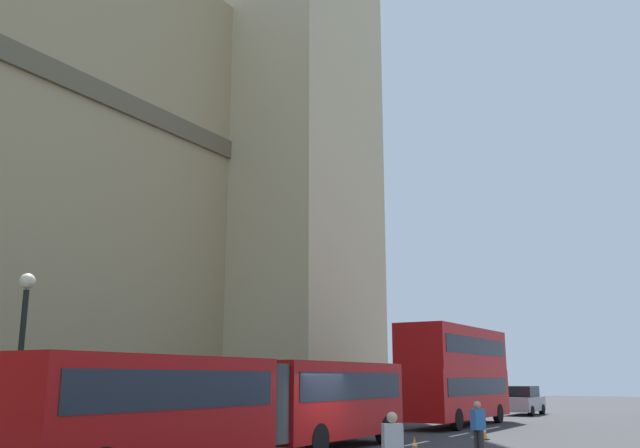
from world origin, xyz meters
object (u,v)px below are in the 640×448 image
at_px(double_decker_bus, 456,371).
at_px(street_lamp, 21,352).
at_px(traffic_cone_middle, 484,432).
at_px(traffic_cone_west, 415,446).
at_px(sedan_lead, 524,401).
at_px(articulated_bus, 250,399).
at_px(pedestrian_by_kerb, 478,428).

bearing_deg(double_decker_bus, street_lamp, 168.52).
bearing_deg(traffic_cone_middle, traffic_cone_west, 179.01).
bearing_deg(sedan_lead, street_lamp, 172.32).
bearing_deg(articulated_bus, double_decker_bus, 0.01).
distance_m(articulated_bus, pedestrian_by_kerb, 6.83).
bearing_deg(sedan_lead, traffic_cone_west, -172.55).
bearing_deg(traffic_cone_middle, articulated_bus, 160.89).
relative_size(articulated_bus, traffic_cone_middle, 27.92).
distance_m(articulated_bus, double_decker_bus, 17.59).
bearing_deg(traffic_cone_west, pedestrian_by_kerb, -95.77).
bearing_deg(street_lamp, pedestrian_by_kerb, -50.73).
relative_size(street_lamp, pedestrian_by_kerb, 3.12).
xyz_separation_m(traffic_cone_west, pedestrian_by_kerb, (-0.22, -2.15, 0.63)).
height_order(sedan_lead, traffic_cone_west, sedan_lead).
xyz_separation_m(articulated_bus, pedestrian_by_kerb, (3.70, -5.67, -0.83)).
bearing_deg(double_decker_bus, articulated_bus, -179.99).
relative_size(double_decker_bus, pedestrian_by_kerb, 5.94).
xyz_separation_m(double_decker_bus, street_lamp, (-22.18, 4.50, 0.35)).
relative_size(articulated_bus, street_lamp, 3.07).
xyz_separation_m(sedan_lead, pedestrian_by_kerb, (-26.09, -5.54, -0.00)).
xyz_separation_m(articulated_bus, traffic_cone_west, (3.92, -3.52, -1.46)).
distance_m(double_decker_bus, traffic_cone_middle, 8.32).
distance_m(traffic_cone_west, traffic_cone_middle, 6.56).
distance_m(traffic_cone_middle, street_lamp, 17.37).
bearing_deg(articulated_bus, sedan_lead, -0.26).
xyz_separation_m(articulated_bus, double_decker_bus, (17.56, 0.00, 0.96)).
bearing_deg(traffic_cone_west, sedan_lead, 7.45).
distance_m(sedan_lead, pedestrian_by_kerb, 26.67).
relative_size(sedan_lead, traffic_cone_west, 7.59).
relative_size(sedan_lead, street_lamp, 0.83).
bearing_deg(traffic_cone_west, traffic_cone_middle, -0.99).
distance_m(sedan_lead, traffic_cone_west, 26.10).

